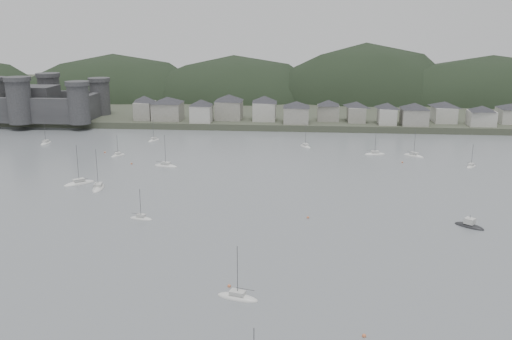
# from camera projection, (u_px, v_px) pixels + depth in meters

# --- Properties ---
(ground) EXTENTS (900.00, 900.00, 0.00)m
(ground) POSITION_uv_depth(u_px,v_px,m) (218.00, 307.00, 101.24)
(ground) COLOR slate
(ground) RESTS_ON ground
(far_shore_land) EXTENTS (900.00, 250.00, 3.00)m
(far_shore_land) POSITION_uv_depth(u_px,v_px,m) (285.00, 95.00, 385.21)
(far_shore_land) COLOR #383D2D
(far_shore_land) RESTS_ON ground
(forested_ridge) EXTENTS (851.55, 103.94, 102.57)m
(forested_ridge) POSITION_uv_depth(u_px,v_px,m) (291.00, 120.00, 363.33)
(forested_ridge) COLOR black
(forested_ridge) RESTS_ON ground
(castle) EXTENTS (66.00, 43.00, 20.00)m
(castle) POSITION_uv_depth(u_px,v_px,m) (35.00, 102.00, 282.36)
(castle) COLOR #343437
(castle) RESTS_ON far_shore_land
(waterfront_town) EXTENTS (451.48, 28.46, 12.92)m
(waterfront_town) POSITION_uv_depth(u_px,v_px,m) (382.00, 110.00, 271.33)
(waterfront_town) COLOR gray
(waterfront_town) RESTS_ON far_shore_land
(sailboat_lead) EXTENTS (8.34, 3.95, 10.97)m
(sailboat_lead) POSITION_uv_depth(u_px,v_px,m) (375.00, 154.00, 218.76)
(sailboat_lead) COLOR silver
(sailboat_lead) RESTS_ON ground
(moored_fleet) EXTENTS (221.80, 172.93, 13.61)m
(moored_fleet) POSITION_uv_depth(u_px,v_px,m) (204.00, 200.00, 161.70)
(moored_fleet) COLOR silver
(moored_fleet) RESTS_ON ground
(motor_launch_near) EXTENTS (7.62, 7.03, 3.83)m
(motor_launch_near) POSITION_uv_depth(u_px,v_px,m) (469.00, 226.00, 141.25)
(motor_launch_near) COLOR black
(motor_launch_near) RESTS_ON ground
(mooring_buoys) EXTENTS (167.50, 127.83, 0.70)m
(mooring_buoys) POSITION_uv_depth(u_px,v_px,m) (294.00, 201.00, 160.89)
(mooring_buoys) COLOR #D27046
(mooring_buoys) RESTS_ON ground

